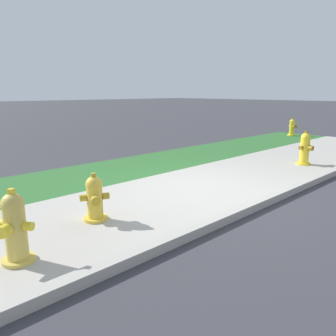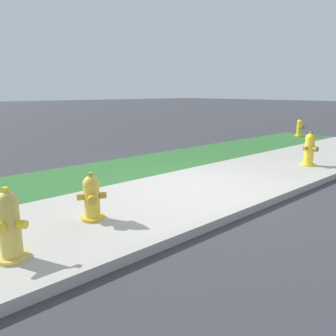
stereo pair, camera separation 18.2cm
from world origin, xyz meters
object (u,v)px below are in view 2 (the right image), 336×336
Objects in this scene: fire_hydrant_mid_block at (92,198)px; fire_hydrant_far_end at (9,226)px; fire_hydrant_at_driveway at (300,128)px; fire_hydrant_across_street at (309,149)px.

fire_hydrant_far_end is (-1.18, -0.44, 0.07)m from fire_hydrant_mid_block.
fire_hydrant_at_driveway is 11.83m from fire_hydrant_far_end.
fire_hydrant_across_street is 1.03× the size of fire_hydrant_far_end.
fire_hydrant_mid_block is 0.84× the size of fire_hydrant_far_end.
fire_hydrant_far_end is (-6.66, -0.06, -0.01)m from fire_hydrant_across_street.
fire_hydrant_mid_block is (-10.32, -2.33, -0.02)m from fire_hydrant_at_driveway.
fire_hydrant_at_driveway is 0.86× the size of fire_hydrant_across_street.
fire_hydrant_across_street is (-4.83, -2.71, 0.06)m from fire_hydrant_at_driveway.
fire_hydrant_mid_block is at bearing -104.26° from fire_hydrant_far_end.
fire_hydrant_at_driveway is 10.58m from fire_hydrant_mid_block.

